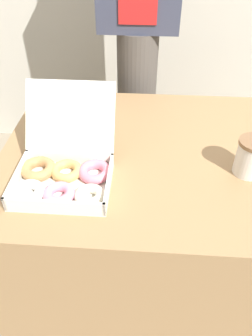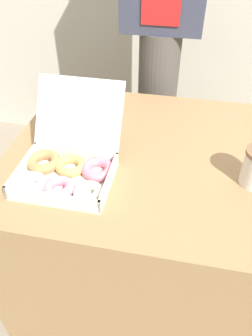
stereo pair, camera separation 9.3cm
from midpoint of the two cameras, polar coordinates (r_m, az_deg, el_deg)
name	(u,v)px [view 1 (the left image)]	position (r m, az deg, el deg)	size (l,w,h in m)	color
ground_plane	(146,268)	(1.67, 1.83, -17.12)	(14.00, 14.00, 0.00)	gray
table	(149,219)	(1.38, 2.14, -9.02)	(1.06, 0.84, 0.72)	#99754C
donut_box	(63,172)	(1.02, -13.52, -0.84)	(0.32, 0.35, 0.24)	white
coffee_cup	(251,157)	(1.06, 18.64, 1.74)	(0.10, 0.10, 0.12)	silver
person_customer	(138,17)	(1.57, 0.29, 24.78)	(0.35, 0.21, 1.75)	#4C4742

